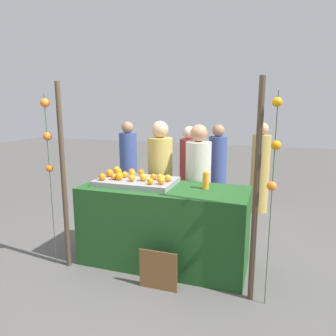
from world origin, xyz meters
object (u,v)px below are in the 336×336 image
stall_counter (164,225)px  juice_bottle (206,180)px  vendor_right (198,192)px  orange_1 (102,177)px  vendor_left (160,186)px  chalkboard_sign (158,271)px  orange_0 (168,178)px

stall_counter → juice_bottle: juice_bottle is taller
juice_bottle → vendor_right: (-0.20, 0.48, -0.28)m
orange_1 → vendor_left: vendor_left is taller
juice_bottle → chalkboard_sign: size_ratio=0.48×
chalkboard_sign → vendor_right: size_ratio=0.27×
orange_1 → juice_bottle: size_ratio=0.40×
stall_counter → vendor_left: 0.74m
stall_counter → vendor_left: vendor_left is taller
vendor_right → orange_1: bearing=-144.6°
vendor_left → juice_bottle: bearing=-35.3°
juice_bottle → chalkboard_sign: juice_bottle is taller
orange_1 → vendor_left: size_ratio=0.05×
orange_0 → vendor_left: (-0.30, 0.57, -0.26)m
orange_0 → vendor_right: vendor_right is taller
chalkboard_sign → vendor_right: bearing=83.0°
juice_bottle → vendor_left: size_ratio=0.12×
stall_counter → orange_0: size_ratio=23.45×
juice_bottle → vendor_right: 0.59m
orange_1 → stall_counter: bearing=10.9°
stall_counter → vendor_left: (-0.27, 0.61, 0.31)m
chalkboard_sign → vendor_right: vendor_right is taller
orange_0 → juice_bottle: bearing=5.5°
orange_1 → vendor_right: (1.00, 0.71, -0.28)m
vendor_right → stall_counter: bearing=-115.6°
stall_counter → chalkboard_sign: 0.64m
stall_counter → orange_0: (0.04, 0.05, 0.57)m
orange_0 → juice_bottle: size_ratio=0.40×
vendor_left → vendor_right: 0.54m
stall_counter → orange_1: size_ratio=23.56×
stall_counter → chalkboard_sign: size_ratio=4.48×
vendor_left → orange_0: bearing=-61.9°
juice_bottle → vendor_left: bearing=144.7°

